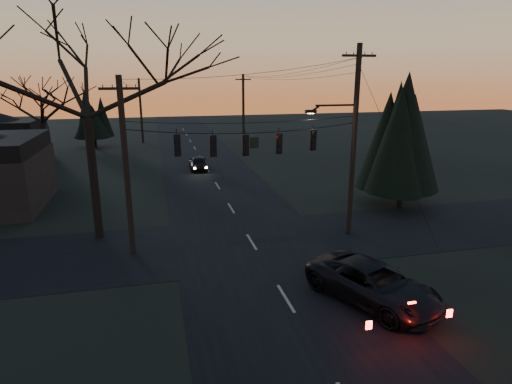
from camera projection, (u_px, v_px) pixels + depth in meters
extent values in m
plane|color=black|center=(325.00, 363.00, 13.06)|extent=(160.00, 160.00, 0.00)
cube|color=black|center=(221.00, 192.00, 31.80)|extent=(8.00, 120.00, 0.02)
cube|color=black|center=(252.00, 242.00, 22.43)|extent=(60.00, 7.00, 0.02)
cylinder|color=black|center=(246.00, 126.00, 20.74)|extent=(11.50, 0.04, 0.04)
cylinder|color=black|center=(94.00, 180.00, 22.28)|extent=(0.44, 0.44, 6.41)
cylinder|color=black|center=(400.00, 196.00, 27.92)|extent=(0.36, 0.36, 1.60)
cone|color=black|center=(405.00, 142.00, 26.95)|extent=(4.66, 4.66, 6.41)
cylinder|color=black|center=(45.00, 147.00, 38.62)|extent=(0.44, 0.44, 4.34)
cylinder|color=black|center=(95.00, 141.00, 50.85)|extent=(0.36, 0.36, 1.60)
cone|color=black|center=(93.00, 116.00, 50.06)|extent=(3.96, 3.96, 5.15)
imported|color=black|center=(373.00, 284.00, 16.42)|extent=(4.54, 5.96, 1.50)
imported|color=black|center=(198.00, 162.00, 39.29)|extent=(1.64, 3.85, 1.30)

